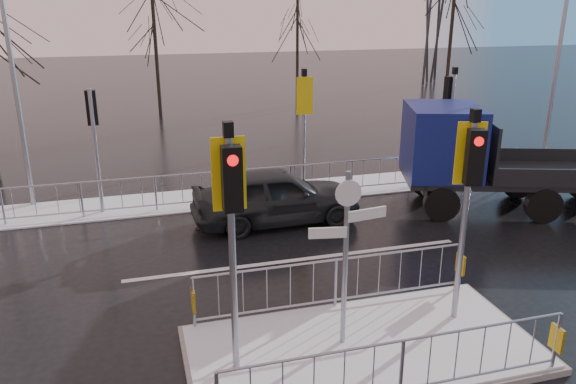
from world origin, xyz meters
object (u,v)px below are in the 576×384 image
object	(u,v)px
street_lamp_right	(562,44)
street_lamp_left	(12,50)
traffic_island	(363,332)
flatbed_truck	(473,155)
car_far_lane	(276,196)

from	to	relation	value
street_lamp_right	street_lamp_left	distance (m)	17.03
traffic_island	street_lamp_right	distance (m)	14.14
traffic_island	street_lamp_left	world-z (taller)	street_lamp_left
flatbed_truck	car_far_lane	bearing A→B (deg)	175.47
traffic_island	street_lamp_left	distance (m)	12.17
street_lamp_right	street_lamp_left	world-z (taller)	street_lamp_left
car_far_lane	street_lamp_left	bearing A→B (deg)	62.09
traffic_island	street_lamp_left	size ratio (longest dim) A/B	0.73
street_lamp_right	street_lamp_left	size ratio (longest dim) A/B	0.98
flatbed_truck	traffic_island	bearing A→B (deg)	-135.01
flatbed_truck	street_lamp_left	distance (m)	13.08
traffic_island	car_far_lane	xyz separation A→B (m)	(0.10, 6.23, 0.38)
car_far_lane	street_lamp_left	world-z (taller)	street_lamp_left
car_far_lane	flatbed_truck	xyz separation A→B (m)	(5.68, -0.45, 0.82)
flatbed_truck	street_lamp_right	world-z (taller)	street_lamp_right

